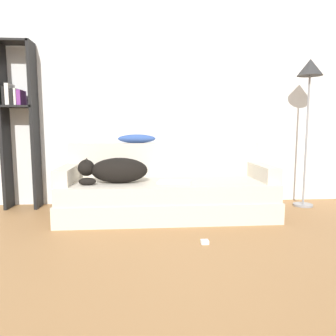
# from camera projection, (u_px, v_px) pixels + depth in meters

# --- Properties ---
(ground_plane) EXTENTS (20.00, 20.00, 0.00)m
(ground_plane) POSITION_uv_depth(u_px,v_px,m) (150.00, 332.00, 1.55)
(ground_plane) COLOR #9E7042
(wall_back) EXTENTS (7.60, 0.06, 2.70)m
(wall_back) POSITION_uv_depth(u_px,v_px,m) (144.00, 95.00, 4.04)
(wall_back) COLOR white
(wall_back) RESTS_ON ground_plane
(couch) EXTENTS (2.25, 0.88, 0.39)m
(couch) POSITION_uv_depth(u_px,v_px,m) (167.00, 199.00, 3.54)
(couch) COLOR beige
(couch) RESTS_ON ground_plane
(couch_backrest) EXTENTS (2.21, 0.15, 0.39)m
(couch_backrest) POSITION_uv_depth(u_px,v_px,m) (165.00, 159.00, 3.85)
(couch_backrest) COLOR beige
(couch_backrest) RESTS_ON couch
(couch_arm_left) EXTENTS (0.15, 0.69, 0.16)m
(couch_arm_left) POSITION_uv_depth(u_px,v_px,m) (67.00, 174.00, 3.42)
(couch_arm_left) COLOR beige
(couch_arm_left) RESTS_ON couch
(couch_arm_right) EXTENTS (0.15, 0.69, 0.16)m
(couch_arm_right) POSITION_uv_depth(u_px,v_px,m) (263.00, 172.00, 3.58)
(couch_arm_right) COLOR beige
(couch_arm_right) RESTS_ON couch
(dog) EXTENTS (0.71, 0.28, 0.26)m
(dog) POSITION_uv_depth(u_px,v_px,m) (115.00, 170.00, 3.36)
(dog) COLOR black
(dog) RESTS_ON couch
(laptop) EXTENTS (0.38, 0.28, 0.02)m
(laptop) POSITION_uv_depth(u_px,v_px,m) (174.00, 182.00, 3.40)
(laptop) COLOR silver
(laptop) RESTS_ON couch
(throw_pillow) EXTENTS (0.44, 0.15, 0.10)m
(throw_pillow) POSITION_uv_depth(u_px,v_px,m) (137.00, 139.00, 3.80)
(throw_pillow) COLOR #335199
(throw_pillow) RESTS_ON couch_backrest
(bookshelf) EXTENTS (0.38, 0.26, 1.92)m
(bookshelf) POSITION_uv_depth(u_px,v_px,m) (19.00, 117.00, 3.78)
(bookshelf) COLOR black
(bookshelf) RESTS_ON ground_plane
(floor_lamp) EXTENTS (0.29, 0.29, 1.74)m
(floor_lamp) POSITION_uv_depth(u_px,v_px,m) (309.00, 81.00, 3.81)
(floor_lamp) COLOR gray
(floor_lamp) RESTS_ON ground_plane
(power_adapter) EXTENTS (0.06, 0.06, 0.03)m
(power_adapter) POSITION_uv_depth(u_px,v_px,m) (205.00, 242.00, 2.71)
(power_adapter) COLOR white
(power_adapter) RESTS_ON ground_plane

